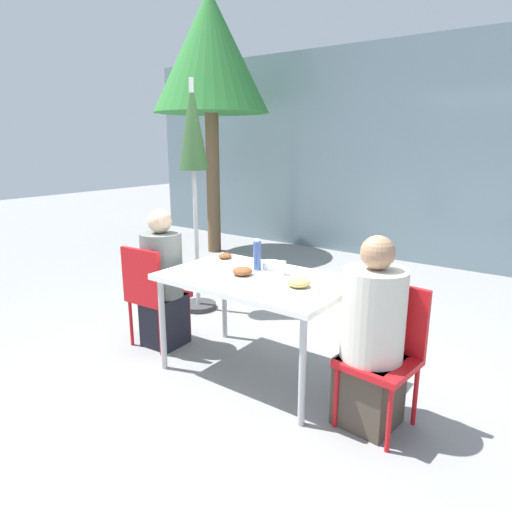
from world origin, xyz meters
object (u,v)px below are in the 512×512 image
Objects in this scene: bottle at (257,255)px; closed_umbrella at (193,146)px; chair_right at (386,345)px; person_right at (372,340)px; chair_left at (152,290)px; salad_bowl at (271,265)px; tree_behind_left at (210,54)px; person_left at (163,283)px; drinking_cup at (282,268)px.

closed_umbrella is at bearing 153.61° from bottle.
person_right is (-0.06, -0.07, 0.05)m from chair_right.
closed_umbrella is at bearing 106.68° from chair_left.
tree_behind_left reaches higher than salad_bowl.
person_left is 11.86× the size of drinking_cup.
chair_left is 0.97m from bottle.
person_left reaches higher than salad_bowl.
bottle is (-1.01, 0.24, 0.31)m from person_right.
chair_right is 1.14m from bottle.
closed_umbrella is at bearing -14.83° from person_right.
drinking_cup is (1.39, -0.58, -0.83)m from closed_umbrella.
tree_behind_left is at bearing -30.08° from chair_right.
closed_umbrella is at bearing 157.34° from drinking_cup.
closed_umbrella reaches higher than salad_bowl.
tree_behind_left is at bearing 136.50° from bottle.
closed_umbrella is (-0.32, 0.87, 1.13)m from chair_left.
tree_behind_left is (-1.54, 1.99, 1.24)m from closed_umbrella.
tree_behind_left reaches higher than person_right.
bottle is at bearing 15.04° from chair_left.
tree_behind_left is at bearing 119.45° from chair_left.
chair_right is 2.62m from closed_umbrella.
person_left is at bearing -165.88° from bottle.
chair_left is 1.46m from closed_umbrella.
person_left is (0.04, 0.08, 0.05)m from chair_left.
chair_left is 1.00× the size of chair_right.
person_left is 1.82m from person_right.
drinking_cup is (0.21, 0.00, -0.06)m from bottle.
bottle is (1.18, -0.58, -0.77)m from closed_umbrella.
person_left is at bearing 58.13° from chair_left.
closed_umbrella is 0.60× the size of tree_behind_left.
person_right reaches higher than chair_right.
chair_left is 3.69× the size of bottle.
chair_left is at bearing 7.27° from person_right.
drinking_cup is at bearing -31.46° from salad_bowl.
drinking_cup is 0.69× the size of salad_bowl.
chair_left is 6.06× the size of salad_bowl.
drinking_cup is (-0.85, 0.17, 0.30)m from chair_right.
salad_bowl is at bearing 148.54° from drinking_cup.
person_right is 0.31× the size of tree_behind_left.
closed_umbrella reaches higher than chair_left.
chair_left is 0.10m from person_left.
person_right is at bearing -13.49° from bottle.
person_left is 0.89m from bottle.
chair_right is 6.06× the size of salad_bowl.
chair_right is 3.69× the size of bottle.
chair_left is at bearing -164.82° from drinking_cup.
chair_left is 1.87m from person_right.
chair_left is 0.73× the size of person_right.
chair_right is at bearing -2.38° from person_left.
drinking_cup is at bearing -11.28° from person_right.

